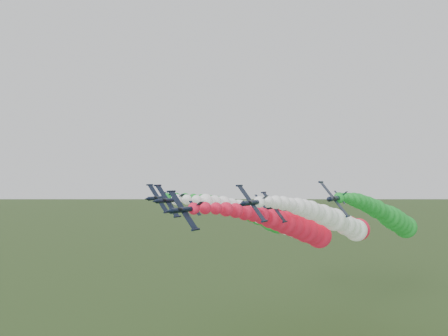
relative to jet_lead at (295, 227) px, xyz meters
The scene contains 6 objects.
jet_lead is the anchor object (origin of this frame).
jet_inner_left 16.05m from the jet_lead, 141.14° to the left, with size 11.71×71.17×18.41m.
jet_inner_right 11.52m from the jet_lead, 44.26° to the left, with size 11.56×71.01×18.26m.
jet_outer_left 30.23m from the jet_lead, 135.71° to the left, with size 11.98×71.43×18.68m.
jet_outer_right 29.39m from the jet_lead, 43.82° to the left, with size 11.67×71.12×18.37m.
jet_trail 29.02m from the jet_lead, 80.09° to the left, with size 12.02×71.48×18.72m.
Camera 1 is at (40.12, -77.39, 49.01)m, focal length 35.00 mm.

